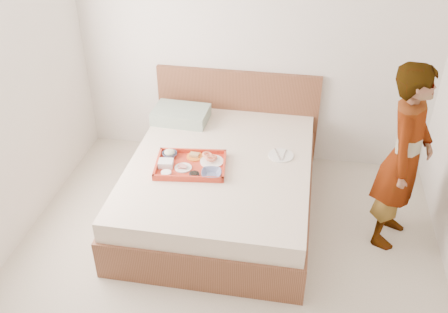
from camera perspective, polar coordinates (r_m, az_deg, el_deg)
ground at (r=3.91m, az=-0.91°, el=-15.45°), size 3.50×4.00×0.01m
wall_back at (r=4.83m, az=3.51°, el=13.53°), size 3.50×0.01×2.60m
bed at (r=4.47m, az=-0.41°, el=-3.36°), size 1.65×2.00×0.53m
headboard at (r=5.16m, az=1.52°, el=4.90°), size 1.65×0.06×0.95m
pillow at (r=4.92m, az=-4.95°, el=4.79°), size 0.54×0.38×0.13m
tray at (r=4.23m, az=-3.84°, el=-0.94°), size 0.63×0.49×0.05m
prawn_plate at (r=4.27m, az=-1.39°, el=-0.58°), size 0.23×0.23×0.01m
navy_bowl_big at (r=4.10m, az=-1.45°, el=-1.97°), size 0.18×0.18×0.04m
sauce_dish at (r=4.10m, az=-3.41°, el=-2.12°), size 0.10×0.10×0.03m
meat_plate at (r=4.21m, az=-4.70°, el=-1.30°), size 0.16×0.16×0.01m
bread_plate at (r=4.34m, az=-3.36°, el=-0.01°), size 0.16×0.16×0.01m
salad_bowl at (r=4.36m, az=-6.23°, el=0.24°), size 0.14×0.14×0.04m
plastic_tub at (r=4.24m, az=-6.67°, el=-0.79°), size 0.13×0.12×0.05m
cheese_round at (r=4.14m, az=-6.64°, el=-1.93°), size 0.10×0.10×0.03m
dinner_plate at (r=4.41m, az=6.54°, el=0.13°), size 0.23×0.23×0.01m
person at (r=4.13m, az=19.92°, el=-0.18°), size 0.56×0.68×1.59m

